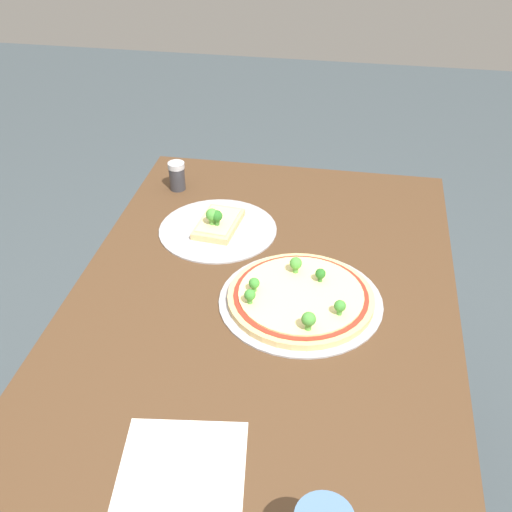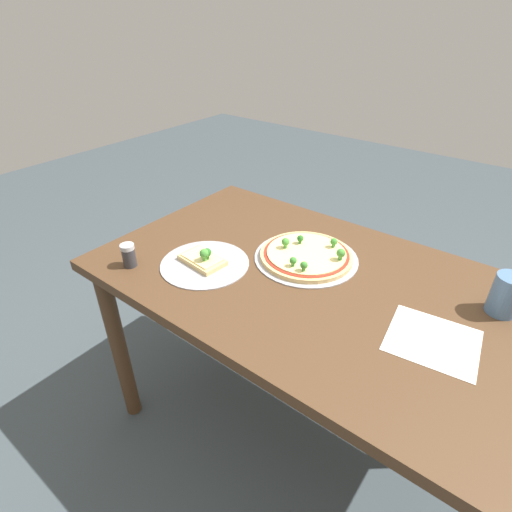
{
  "view_description": "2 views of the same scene",
  "coord_description": "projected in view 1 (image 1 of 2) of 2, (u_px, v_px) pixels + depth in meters",
  "views": [
    {
      "loc": [
        0.96,
        0.17,
        1.62
      ],
      "look_at": [
        -0.2,
        -0.03,
        0.79
      ],
      "focal_mm": 45.0,
      "sensor_mm": 36.0,
      "label": 1
    },
    {
      "loc": [
        0.47,
        -0.9,
        1.48
      ],
      "look_at": [
        -0.2,
        -0.03,
        0.79
      ],
      "focal_mm": 28.0,
      "sensor_mm": 36.0,
      "label": 2
    }
  ],
  "objects": [
    {
      "name": "pizza_tray_whole",
      "position": [
        301.0,
        297.0,
        1.32
      ],
      "size": [
        0.34,
        0.34,
        0.06
      ],
      "color": "#A3A3A8",
      "rests_on": "dining_table"
    },
    {
      "name": "condiment_shaker",
      "position": [
        177.0,
        176.0,
        1.7
      ],
      "size": [
        0.04,
        0.04,
        0.08
      ],
      "color": "#333338",
      "rests_on": "dining_table"
    },
    {
      "name": "paper_menu",
      "position": [
        181.0,
        475.0,
        0.99
      ],
      "size": [
        0.24,
        0.22,
        0.0
      ],
      "primitive_type": "cube",
      "rotation": [
        0.0,
        0.0,
        0.13
      ],
      "color": "white",
      "rests_on": "dining_table"
    },
    {
      "name": "dining_table",
      "position": [
        255.0,
        358.0,
        1.34
      ],
      "size": [
        1.36,
        0.81,
        0.77
      ],
      "color": "#4C331E",
      "rests_on": "ground_plane"
    },
    {
      "name": "pizza_tray_slice",
      "position": [
        218.0,
        226.0,
        1.55
      ],
      "size": [
        0.29,
        0.29,
        0.07
      ],
      "color": "#A3A3A8",
      "rests_on": "dining_table"
    }
  ]
}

